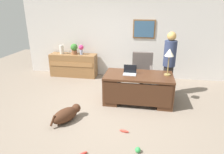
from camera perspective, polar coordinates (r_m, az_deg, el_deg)
The scene contains 15 objects.
ground_plane at distance 4.81m, azimuth -0.24°, elevation -9.67°, with size 12.00×12.00×0.00m, color gray.
back_wall at distance 6.83m, azimuth 3.66°, elevation 11.30°, with size 7.00×0.16×2.70m.
desk at distance 5.10m, azimuth 7.45°, elevation -3.03°, with size 1.69×0.89×0.74m.
credenza at distance 7.11m, azimuth -10.88°, elevation 3.38°, with size 1.60×0.50×0.78m.
armchair at distance 5.99m, azimuth 8.51°, elevation 1.22°, with size 0.60×0.59×1.06m.
person_standing at distance 5.55m, azimuth 15.97°, elevation 3.77°, with size 0.32×0.32×1.74m.
dog_lying at distance 4.47m, azimuth -12.88°, elevation -10.40°, with size 0.57×0.72×0.30m.
laptop at distance 5.01m, azimuth 5.12°, elevation 1.46°, with size 0.32×0.22×0.22m.
desk_lamp at distance 4.98m, azimuth 16.07°, elevation 6.28°, with size 0.22×0.22×0.66m.
vase_with_flowers at distance 6.86m, azimuth -8.81°, elevation 8.06°, with size 0.17×0.17×0.33m.
vase_empty at distance 7.13m, azimuth -14.21°, elevation 7.66°, with size 0.14×0.14×0.30m, color silver.
potted_plant at distance 6.95m, azimuth -10.75°, elevation 8.02°, with size 0.24×0.24×0.36m.
dog_toy_ball at distance 3.65m, azimuth 7.40°, elevation -19.96°, with size 0.10×0.10×0.10m, color green.
dog_toy_bone at distance 3.62m, azimuth -8.32°, elevation -20.88°, with size 0.17×0.05×0.05m, color #E53F33.
dog_toy_plush at distance 4.10m, azimuth 3.48°, elevation -15.14°, with size 0.19×0.05×0.05m, color #E53F33.
Camera 1 is at (0.73, -4.11, 2.38)m, focal length 32.00 mm.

